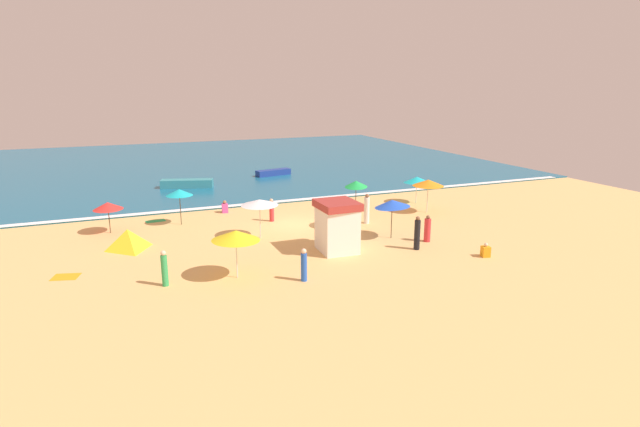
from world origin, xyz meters
name	(u,v)px	position (x,y,z in m)	size (l,w,h in m)	color
ground_plane	(295,224)	(0.00, 0.00, 0.00)	(60.00, 60.00, 0.00)	#E5B26B
ocean_water	(211,163)	(0.00, 28.00, 0.05)	(60.00, 44.00, 0.10)	#196084
wave_breaker_foam	(267,202)	(0.00, 6.30, 0.10)	(57.00, 0.70, 0.01)	white
lifeguard_cabana	(337,226)	(0.31, -5.91, 1.40)	(2.02, 2.27, 2.76)	white
beach_umbrella_0	(428,183)	(9.69, -0.49, 2.11)	(2.90, 2.91, 2.35)	silver
beach_umbrella_1	(392,204)	(4.23, -4.94, 2.08)	(2.88, 2.88, 2.38)	#4C3823
beach_umbrella_2	(345,201)	(2.66, -1.86, 1.70)	(2.65, 2.64, 1.91)	#4C3823
beach_umbrella_3	(236,235)	(-5.64, -7.75, 2.06)	(2.48, 2.47, 2.33)	silver
beach_umbrella_4	(179,192)	(-6.76, 2.79, 2.11)	(2.37, 2.38, 2.32)	#4C3823
beach_umbrella_5	(260,202)	(-2.85, -1.96, 2.13)	(2.77, 2.77, 2.33)	silver
beach_umbrella_6	(417,180)	(10.55, 2.26, 1.80)	(2.40, 2.41, 2.06)	silver
beach_umbrella_7	(108,206)	(-11.01, 2.47, 1.69)	(2.43, 2.43, 1.93)	#4C3823
beach_umbrella_8	(356,184)	(5.72, 2.76, 1.74)	(2.34, 2.35, 2.05)	#4C3823
beach_tent	(128,239)	(-10.13, -1.10, 0.54)	(2.18, 2.58, 1.08)	yellow
beachgoer_0	(417,234)	(4.44, -7.35, 0.88)	(0.36, 0.36, 1.87)	black
beachgoer_1	(304,265)	(-2.90, -9.32, 0.76)	(0.38, 0.38, 1.56)	blue
beachgoer_2	(272,211)	(-1.12, 1.35, 0.72)	(0.36, 0.36, 1.52)	red
beachgoer_3	(486,251)	(7.10, -9.77, 0.31)	(0.49, 0.49, 0.76)	orange
beachgoer_4	(164,269)	(-8.86, -7.50, 0.80)	(0.39, 0.39, 1.66)	green
beachgoer_5	(225,207)	(-3.48, 4.83, 0.38)	(0.44, 0.44, 0.88)	#D84CA5
beachgoer_6	(367,209)	(4.41, -1.46, 0.92)	(0.48, 0.48, 1.94)	white
beachgoer_7	(427,229)	(5.79, -6.33, 0.71)	(0.49, 0.49, 1.55)	red
beach_towel_0	(66,277)	(-13.09, -4.59, 0.01)	(1.39, 1.21, 0.01)	orange
beach_towel_1	(156,221)	(-8.22, 4.29, 0.01)	(1.31, 0.80, 0.01)	green
small_boat_0	(187,183)	(-4.66, 14.43, 0.45)	(4.50, 2.34, 0.70)	teal
small_boat_1	(273,172)	(4.00, 17.39, 0.38)	(3.57, 1.61, 0.56)	navy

